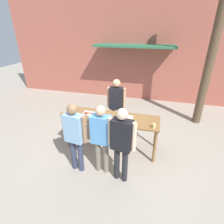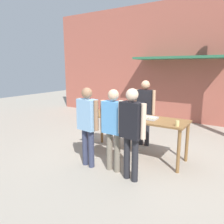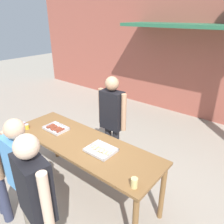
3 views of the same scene
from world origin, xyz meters
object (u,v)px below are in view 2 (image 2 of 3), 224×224
condiment_jar_mustard (90,112)px  person_customer_holding_hotdog (88,120)px  food_tray_buns (148,118)px  person_customer_waiting_in_line (113,124)px  condiment_jar_ketchup (93,113)px  food_tray_sausages (112,113)px  person_customer_with_cup (131,127)px  person_server_behind_table (145,107)px  beer_cup (177,123)px

condiment_jar_mustard → person_customer_holding_hotdog: person_customer_holding_hotdog is taller
food_tray_buns → person_customer_waiting_in_line: person_customer_waiting_in_line is taller
person_customer_holding_hotdog → person_customer_waiting_in_line: size_ratio=1.01×
condiment_jar_mustard → condiment_jar_ketchup: 0.10m
food_tray_sausages → person_customer_holding_hotdog: size_ratio=0.22×
person_customer_with_cup → person_server_behind_table: bearing=-63.7°
condiment_jar_mustard → beer_cup: (2.17, 0.00, 0.02)m
food_tray_sausages → person_customer_holding_hotdog: (0.05, -1.03, 0.04)m
food_tray_buns → person_server_behind_table: bearing=119.4°
condiment_jar_mustard → person_customer_waiting_in_line: 1.28m
person_server_behind_table → person_customer_with_cup: person_server_behind_table is taller
food_tray_sausages → person_customer_waiting_in_line: bearing=-56.1°
condiment_jar_ketchup → beer_cup: size_ratio=0.72×
food_tray_sausages → food_tray_buns: (0.97, -0.00, 0.00)m
person_customer_with_cup → food_tray_sausages: bearing=-34.8°
beer_cup → person_customer_with_cup: size_ratio=0.07×
condiment_jar_mustard → beer_cup: size_ratio=0.72×
beer_cup → food_tray_buns: bearing=159.5°
person_customer_holding_hotdog → food_tray_sausages: bearing=-79.1°
food_tray_buns → food_tray_sausages: bearing=180.0°
food_tray_sausages → person_customer_waiting_in_line: person_customer_waiting_in_line is taller
food_tray_sausages → person_server_behind_table: 0.94m
beer_cup → person_customer_holding_hotdog: size_ratio=0.07×
condiment_jar_ketchup → person_server_behind_table: 1.39m
food_tray_buns → person_customer_with_cup: person_customer_with_cup is taller
food_tray_buns → beer_cup: bearing=-20.5°
food_tray_sausages → condiment_jar_mustard: size_ratio=4.49×
beer_cup → person_customer_waiting_in_line: size_ratio=0.07×
condiment_jar_ketchup → person_server_behind_table: person_server_behind_table is taller
person_customer_with_cup → person_customer_waiting_in_line: person_customer_with_cup is taller
food_tray_sausages → condiment_jar_ketchup: condiment_jar_ketchup is taller
food_tray_sausages → beer_cup: (1.69, -0.27, 0.04)m
person_customer_waiting_in_line → person_customer_holding_hotdog: bearing=11.1°
food_tray_sausages → person_customer_with_cup: person_customer_with_cup is taller
food_tray_buns → person_server_behind_table: 0.89m
person_customer_holding_hotdog → person_customer_waiting_in_line: 0.58m
beer_cup → condiment_jar_mustard: bearing=-179.9°
food_tray_sausages → person_customer_holding_hotdog: 1.03m
beer_cup → person_server_behind_table: person_server_behind_table is taller
person_server_behind_table → person_customer_with_cup: bearing=-75.7°
food_tray_sausages → beer_cup: bearing=-9.1°
person_server_behind_table → person_customer_holding_hotdog: size_ratio=1.04×
person_customer_holding_hotdog → person_customer_waiting_in_line: bearing=-162.0°
food_tray_sausages → person_server_behind_table: person_server_behind_table is taller
condiment_jar_ketchup → beer_cup: 2.07m
food_tray_sausages → condiment_jar_ketchup: (-0.38, -0.28, 0.03)m
condiment_jar_ketchup → person_customer_waiting_in_line: (1.00, -0.65, 0.01)m
food_tray_buns → person_customer_holding_hotdog: bearing=-131.7°
person_customer_with_cup → person_customer_waiting_in_line: bearing=-6.8°
condiment_jar_ketchup → person_customer_waiting_in_line: size_ratio=0.05×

